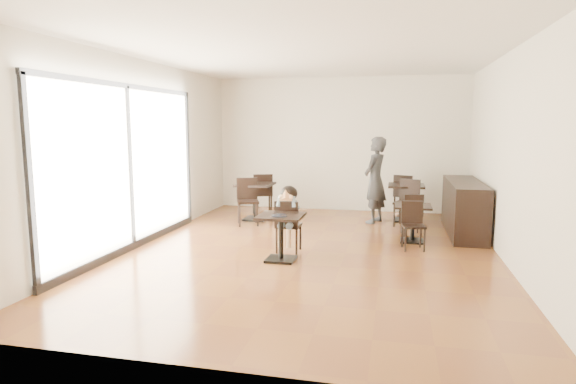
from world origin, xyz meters
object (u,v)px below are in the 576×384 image
(chair_mid_b, at_px, (414,226))
(chair_left_a, at_px, (262,194))
(chair_left_b, at_px, (248,202))
(chair_back_a, at_px, (405,196))
(child_chair, at_px, (289,226))
(cafe_table_mid, at_px, (412,224))
(chair_mid_a, at_px, (412,214))
(adult_patron, at_px, (375,180))
(chair_back_b, at_px, (406,203))
(child_table, at_px, (281,238))
(cafe_table_left, at_px, (255,202))
(cafe_table_back, at_px, (406,203))
(child, at_px, (289,219))

(chair_mid_b, xyz_separation_m, chair_left_a, (-3.30, 2.41, 0.08))
(chair_left_a, relative_size, chair_left_b, 1.00)
(chair_back_a, bearing_deg, child_chair, 81.44)
(cafe_table_mid, relative_size, chair_mid_a, 0.83)
(adult_patron, height_order, chair_back_b, adult_patron)
(chair_mid_b, xyz_separation_m, chair_back_b, (-0.09, 1.88, 0.08))
(chair_mid_a, distance_m, chair_back_b, 0.79)
(chair_left_a, height_order, chair_back_a, chair_left_a)
(child_table, distance_m, chair_left_b, 2.75)
(cafe_table_left, height_order, cafe_table_back, cafe_table_left)
(chair_mid_b, distance_m, chair_left_a, 4.09)
(cafe_table_mid, xyz_separation_m, cafe_table_left, (-3.30, 1.31, 0.07))
(child_table, xyz_separation_m, adult_patron, (1.27, 3.24, 0.55))
(chair_left_a, bearing_deg, cafe_table_left, 68.17)
(adult_patron, height_order, cafe_table_back, adult_patron)
(chair_mid_a, height_order, chair_left_b, chair_left_b)
(chair_back_a, bearing_deg, cafe_table_mid, 112.03)
(cafe_table_left, relative_size, chair_back_a, 0.84)
(cafe_table_left, distance_m, chair_left_a, 0.56)
(chair_mid_a, xyz_separation_m, chair_left_b, (-3.30, 0.21, 0.08))
(cafe_table_left, bearing_deg, cafe_table_back, 10.05)
(cafe_table_mid, height_order, chair_mid_a, chair_mid_a)
(chair_mid_a, bearing_deg, cafe_table_left, -22.50)
(cafe_table_mid, bearing_deg, child_table, -140.36)
(child_table, relative_size, chair_mid_a, 0.89)
(cafe_table_mid, bearing_deg, chair_back_b, 93.85)
(child_table, distance_m, adult_patron, 3.53)
(chair_back_a, xyz_separation_m, chair_back_b, (0.00, -1.10, 0.00))
(child_table, xyz_separation_m, chair_left_a, (-1.29, 3.52, 0.13))
(chair_left_a, height_order, chair_left_b, same)
(chair_left_b, distance_m, chair_back_a, 3.62)
(child_table, height_order, cafe_table_back, cafe_table_back)
(chair_mid_b, height_order, chair_left_b, chair_left_b)
(chair_back_a, bearing_deg, cafe_table_back, 109.92)
(cafe_table_back, distance_m, chair_mid_a, 1.33)
(chair_back_a, bearing_deg, chair_mid_a, 112.65)
(chair_mid_a, relative_size, chair_back_b, 0.84)
(chair_back_a, height_order, chair_back_b, same)
(child_chair, bearing_deg, chair_left_b, -55.46)
(chair_mid_a, relative_size, chair_back_a, 0.84)
(child, distance_m, chair_back_a, 4.03)
(child_chair, relative_size, chair_mid_a, 1.08)
(child_chair, relative_size, chair_back_b, 0.90)
(child, height_order, chair_back_b, child)
(child, height_order, chair_left_b, child)
(child_table, height_order, chair_left_b, chair_left_b)
(adult_patron, relative_size, cafe_table_back, 2.29)
(cafe_table_left, relative_size, chair_mid_a, 1.01)
(child_table, xyz_separation_m, child, (0.00, 0.55, 0.18))
(child_chair, bearing_deg, cafe_table_back, -122.71)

